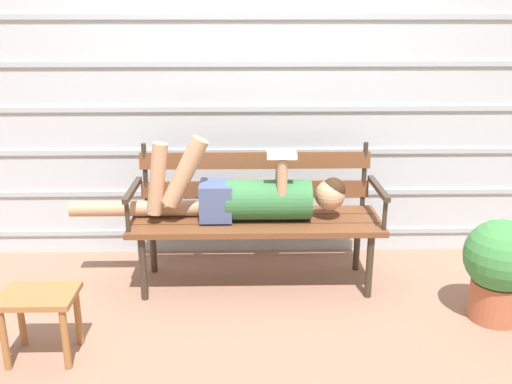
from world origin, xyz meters
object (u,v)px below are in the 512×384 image
park_bench (256,209)px  footstool (40,308)px  potted_plant (500,266)px  reclining_person (245,196)px

park_bench → footstool: size_ratio=4.23×
park_bench → potted_plant: (1.37, -0.54, -0.16)m
park_bench → footstool: bearing=-142.2°
footstool → potted_plant: bearing=7.5°
potted_plant → park_bench: bearing=158.7°
reclining_person → potted_plant: bearing=-17.8°
footstool → park_bench: bearing=37.8°
footstool → potted_plant: (2.48, 0.33, 0.05)m
reclining_person → footstool: 1.34m
park_bench → reclining_person: size_ratio=0.91×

